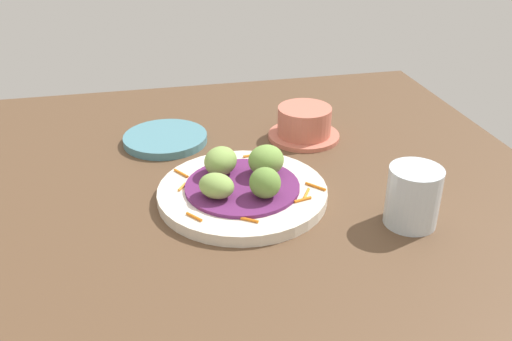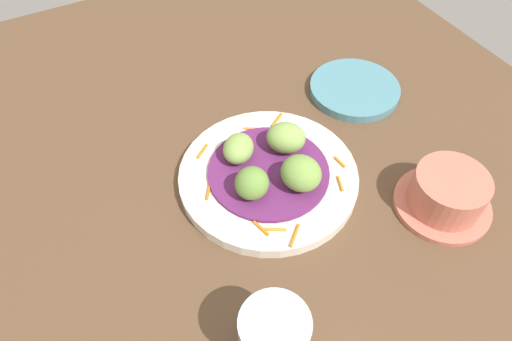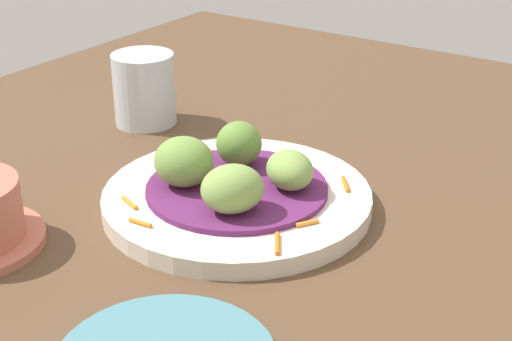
{
  "view_description": "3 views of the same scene",
  "coord_description": "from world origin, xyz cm",
  "px_view_note": "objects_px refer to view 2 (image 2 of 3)",
  "views": [
    {
      "loc": [
        -66.4,
        7.95,
        45.15
      ],
      "look_at": [
        3.51,
        -7.37,
        6.66
      ],
      "focal_mm": 39.16,
      "sensor_mm": 36.0,
      "label": 1
    },
    {
      "loc": [
        -17.52,
        -41.57,
        54.29
      ],
      "look_at": [
        2.1,
        -5.13,
        4.96
      ],
      "focal_mm": 32.99,
      "sensor_mm": 36.0,
      "label": 2
    },
    {
      "loc": [
        55.61,
        31.6,
        36.17
      ],
      "look_at": [
        2.65,
        -4.11,
        5.65
      ],
      "focal_mm": 53.56,
      "sensor_mm": 36.0,
      "label": 3
    }
  ],
  "objects_px": {
    "guac_scoop_back": "(286,138)",
    "terracotta_bowl": "(447,194)",
    "water_glass": "(274,339)",
    "guac_scoop_left": "(238,148)",
    "side_plate_small": "(354,89)",
    "guac_scoop_right": "(301,173)",
    "main_plate": "(268,177)",
    "guac_scoop_center": "(250,184)"
  },
  "relations": [
    {
      "from": "main_plate",
      "to": "guac_scoop_left",
      "type": "distance_m",
      "value": 0.06
    },
    {
      "from": "guac_scoop_back",
      "to": "terracotta_bowl",
      "type": "height_order",
      "value": "guac_scoop_back"
    },
    {
      "from": "guac_scoop_left",
      "to": "side_plate_small",
      "type": "height_order",
      "value": "guac_scoop_left"
    },
    {
      "from": "guac_scoop_left",
      "to": "terracotta_bowl",
      "type": "relative_size",
      "value": 0.4
    },
    {
      "from": "main_plate",
      "to": "guac_scoop_left",
      "type": "xyz_separation_m",
      "value": [
        -0.03,
        0.04,
        0.03
      ]
    },
    {
      "from": "guac_scoop_left",
      "to": "water_glass",
      "type": "distance_m",
      "value": 0.27
    },
    {
      "from": "water_glass",
      "to": "terracotta_bowl",
      "type": "bearing_deg",
      "value": 11.85
    },
    {
      "from": "guac_scoop_back",
      "to": "water_glass",
      "type": "relative_size",
      "value": 0.66
    },
    {
      "from": "guac_scoop_center",
      "to": "side_plate_small",
      "type": "relative_size",
      "value": 0.3
    },
    {
      "from": "main_plate",
      "to": "guac_scoop_right",
      "type": "xyz_separation_m",
      "value": [
        0.03,
        -0.04,
        0.04
      ]
    },
    {
      "from": "guac_scoop_left",
      "to": "terracotta_bowl",
      "type": "xyz_separation_m",
      "value": [
        0.21,
        -0.19,
        -0.01
      ]
    },
    {
      "from": "side_plate_small",
      "to": "water_glass",
      "type": "distance_m",
      "value": 0.46
    },
    {
      "from": "guac_scoop_left",
      "to": "terracotta_bowl",
      "type": "distance_m",
      "value": 0.29
    },
    {
      "from": "terracotta_bowl",
      "to": "guac_scoop_right",
      "type": "bearing_deg",
      "value": 145.86
    },
    {
      "from": "guac_scoop_left",
      "to": "guac_scoop_center",
      "type": "relative_size",
      "value": 1.15
    },
    {
      "from": "guac_scoop_back",
      "to": "side_plate_small",
      "type": "relative_size",
      "value": 0.37
    },
    {
      "from": "guac_scoop_right",
      "to": "water_glass",
      "type": "distance_m",
      "value": 0.22
    },
    {
      "from": "guac_scoop_right",
      "to": "main_plate",
      "type": "bearing_deg",
      "value": 120.96
    },
    {
      "from": "guac_scoop_right",
      "to": "terracotta_bowl",
      "type": "bearing_deg",
      "value": -34.14
    },
    {
      "from": "guac_scoop_right",
      "to": "side_plate_small",
      "type": "xyz_separation_m",
      "value": [
        0.2,
        0.14,
        -0.04
      ]
    },
    {
      "from": "main_plate",
      "to": "guac_scoop_center",
      "type": "height_order",
      "value": "guac_scoop_center"
    },
    {
      "from": "guac_scoop_right",
      "to": "guac_scoop_back",
      "type": "height_order",
      "value": "guac_scoop_right"
    },
    {
      "from": "main_plate",
      "to": "water_glass",
      "type": "height_order",
      "value": "water_glass"
    },
    {
      "from": "main_plate",
      "to": "side_plate_small",
      "type": "xyz_separation_m",
      "value": [
        0.22,
        0.1,
        -0.0
      ]
    },
    {
      "from": "guac_scoop_right",
      "to": "guac_scoop_left",
      "type": "bearing_deg",
      "value": 120.96
    },
    {
      "from": "guac_scoop_left",
      "to": "water_glass",
      "type": "xyz_separation_m",
      "value": [
        -0.09,
        -0.26,
        0.0
      ]
    },
    {
      "from": "guac_scoop_left",
      "to": "side_plate_small",
      "type": "xyz_separation_m",
      "value": [
        0.25,
        0.06,
        -0.03
      ]
    },
    {
      "from": "terracotta_bowl",
      "to": "water_glass",
      "type": "distance_m",
      "value": 0.31
    },
    {
      "from": "main_plate",
      "to": "terracotta_bowl",
      "type": "relative_size",
      "value": 1.94
    },
    {
      "from": "guac_scoop_right",
      "to": "guac_scoop_back",
      "type": "bearing_deg",
      "value": 75.96
    },
    {
      "from": "guac_scoop_center",
      "to": "terracotta_bowl",
      "type": "relative_size",
      "value": 0.35
    },
    {
      "from": "main_plate",
      "to": "guac_scoop_back",
      "type": "height_order",
      "value": "guac_scoop_back"
    },
    {
      "from": "main_plate",
      "to": "guac_scoop_right",
      "type": "relative_size",
      "value": 4.53
    },
    {
      "from": "guac_scoop_center",
      "to": "guac_scoop_right",
      "type": "height_order",
      "value": "guac_scoop_right"
    },
    {
      "from": "guac_scoop_center",
      "to": "guac_scoop_back",
      "type": "relative_size",
      "value": 0.82
    },
    {
      "from": "guac_scoop_center",
      "to": "side_plate_small",
      "type": "height_order",
      "value": "guac_scoop_center"
    },
    {
      "from": "side_plate_small",
      "to": "guac_scoop_right",
      "type": "bearing_deg",
      "value": -144.45
    },
    {
      "from": "main_plate",
      "to": "side_plate_small",
      "type": "distance_m",
      "value": 0.24
    },
    {
      "from": "side_plate_small",
      "to": "water_glass",
      "type": "bearing_deg",
      "value": -137.04
    },
    {
      "from": "guac_scoop_back",
      "to": "side_plate_small",
      "type": "bearing_deg",
      "value": 22.14
    },
    {
      "from": "guac_scoop_left",
      "to": "guac_scoop_back",
      "type": "height_order",
      "value": "guac_scoop_back"
    },
    {
      "from": "guac_scoop_right",
      "to": "terracotta_bowl",
      "type": "relative_size",
      "value": 0.43
    }
  ]
}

